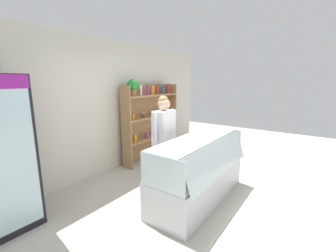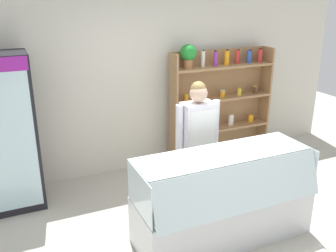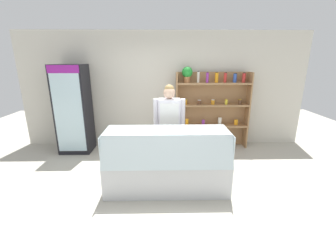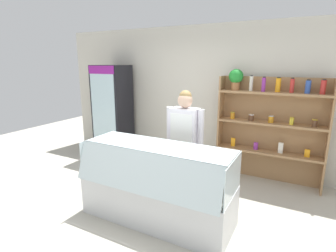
% 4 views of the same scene
% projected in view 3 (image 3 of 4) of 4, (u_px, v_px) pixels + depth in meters
% --- Properties ---
extents(ground_plane, '(12.00, 12.00, 0.00)m').
position_uv_depth(ground_plane, '(165.00, 188.00, 3.75)').
color(ground_plane, '#B7B2A3').
extents(back_wall, '(6.80, 0.10, 2.70)m').
position_uv_depth(back_wall, '(164.00, 90.00, 5.43)').
color(back_wall, beige).
rests_on(back_wall, ground).
extents(drinks_fridge, '(0.69, 0.60, 1.97)m').
position_uv_depth(drinks_fridge, '(74.00, 109.00, 5.04)').
color(drinks_fridge, black).
rests_on(drinks_fridge, ground).
extents(shelving_unit, '(1.72, 0.29, 1.91)m').
position_uv_depth(shelving_unit, '(210.00, 104.00, 5.29)').
color(shelving_unit, '#9E754C').
rests_on(shelving_unit, ground).
extents(deli_display_case, '(1.96, 0.77, 1.01)m').
position_uv_depth(deli_display_case, '(167.00, 171.00, 3.67)').
color(deli_display_case, silver).
rests_on(deli_display_case, ground).
extents(shop_clerk, '(0.59, 0.25, 1.64)m').
position_uv_depth(shop_clerk, '(169.00, 121.00, 4.17)').
color(shop_clerk, '#4C4233').
rests_on(shop_clerk, ground).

